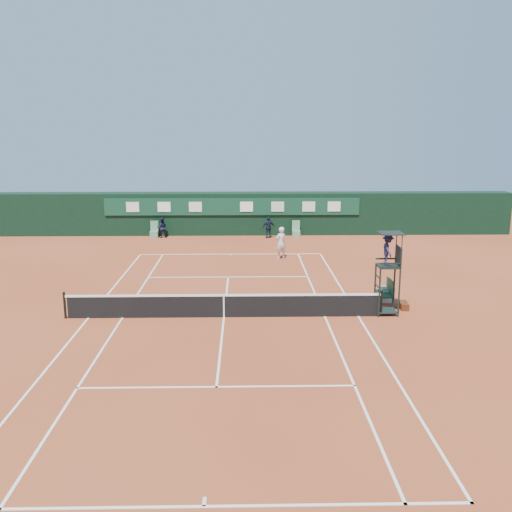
% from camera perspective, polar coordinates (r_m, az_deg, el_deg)
% --- Properties ---
extents(ground, '(90.00, 90.00, 0.00)m').
position_cam_1_polar(ground, '(23.33, -3.22, -6.13)').
color(ground, '#A64927').
rests_on(ground, ground).
extents(court_lines, '(11.05, 23.85, 0.01)m').
position_cam_1_polar(court_lines, '(23.33, -3.22, -6.12)').
color(court_lines, white).
rests_on(court_lines, ground).
extents(tennis_net, '(12.90, 0.10, 1.10)m').
position_cam_1_polar(tennis_net, '(23.17, -3.24, -4.94)').
color(tennis_net, black).
rests_on(tennis_net, ground).
extents(back_wall, '(40.00, 1.65, 3.00)m').
position_cam_1_polar(back_wall, '(41.26, -2.35, 4.29)').
color(back_wall, black).
rests_on(back_wall, ground).
extents(linesman_chair_left, '(0.55, 0.50, 1.15)m').
position_cam_1_polar(linesman_chair_left, '(40.70, -10.14, 2.29)').
color(linesman_chair_left, '#578564').
rests_on(linesman_chair_left, ground).
extents(linesman_chair_right, '(0.55, 0.50, 1.15)m').
position_cam_1_polar(linesman_chair_right, '(40.37, 4.03, 2.37)').
color(linesman_chair_right, '#5C8D6B').
rests_on(linesman_chair_right, ground).
extents(umpire_chair, '(0.96, 0.95, 3.42)m').
position_cam_1_polar(umpire_chair, '(23.65, 13.10, 0.00)').
color(umpire_chair, black).
rests_on(umpire_chair, ground).
extents(player_bench, '(0.56, 1.20, 1.10)m').
position_cam_1_polar(player_bench, '(25.52, 12.96, -3.38)').
color(player_bench, '#173A21').
rests_on(player_bench, ground).
extents(tennis_bag, '(0.38, 0.78, 0.28)m').
position_cam_1_polar(tennis_bag, '(25.12, 14.54, -4.81)').
color(tennis_bag, black).
rests_on(tennis_bag, ground).
extents(cooler, '(0.57, 0.57, 0.65)m').
position_cam_1_polar(cooler, '(25.94, 12.97, -3.74)').
color(cooler, silver).
rests_on(cooler, ground).
extents(tennis_ball, '(0.07, 0.07, 0.07)m').
position_cam_1_polar(tennis_ball, '(33.97, 4.52, -0.08)').
color(tennis_ball, gold).
rests_on(tennis_ball, ground).
extents(player, '(0.82, 0.76, 1.88)m').
position_cam_1_polar(player, '(33.44, 2.50, 1.33)').
color(player, silver).
rests_on(player, ground).
extents(ball_kid_left, '(0.77, 0.64, 1.41)m').
position_cam_1_polar(ball_kid_left, '(40.48, -9.39, 2.82)').
color(ball_kid_left, black).
rests_on(ball_kid_left, ground).
extents(ball_kid_right, '(0.94, 0.56, 1.51)m').
position_cam_1_polar(ball_kid_right, '(39.75, 1.27, 2.88)').
color(ball_kid_right, black).
rests_on(ball_kid_right, ground).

